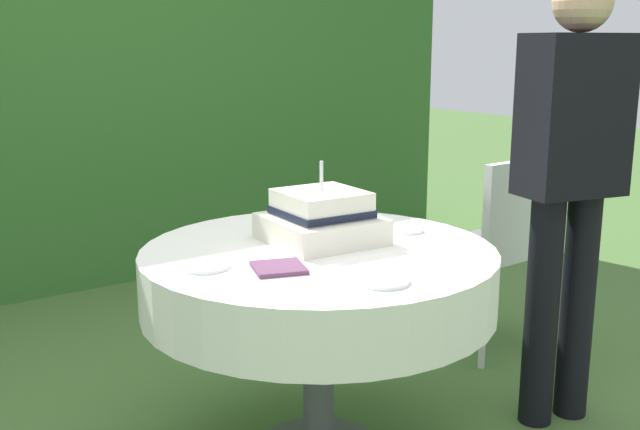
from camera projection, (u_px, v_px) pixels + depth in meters
name	position (u px, v px, depth m)	size (l,w,h in m)	color
foliage_hedge	(62.00, 19.00, 4.18)	(5.15, 0.52, 2.99)	#336628
cake_table	(319.00, 280.00, 2.43)	(1.14, 1.14, 0.73)	#4C4C51
wedding_cake	(322.00, 218.00, 2.48)	(0.36, 0.36, 0.27)	silver
serving_plate_near	(408.00, 230.00, 2.62)	(0.11, 0.11, 0.01)	white
serving_plate_far	(205.00, 266.00, 2.20)	(0.14, 0.14, 0.01)	white
serving_plate_left	(383.00, 281.00, 2.06)	(0.15, 0.15, 0.01)	white
napkin_stack	(279.00, 268.00, 2.18)	(0.14, 0.14, 0.01)	#603856
garden_chair	(497.00, 237.00, 3.29)	(0.41, 0.41, 0.89)	white
standing_person	(570.00, 172.00, 2.62)	(0.40, 0.28, 1.60)	black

